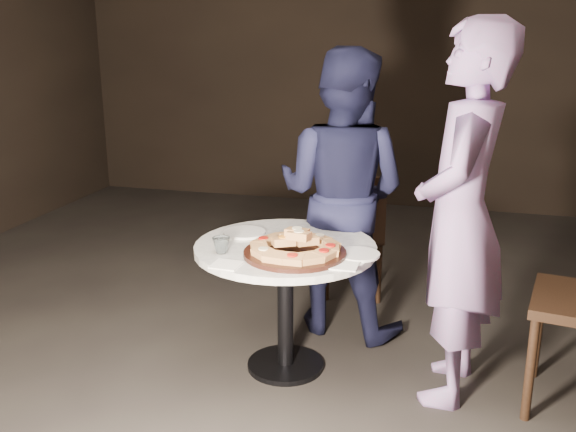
{
  "coord_description": "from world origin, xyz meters",
  "views": [
    {
      "loc": [
        0.71,
        -2.73,
        1.66
      ],
      "look_at": [
        -0.05,
        0.18,
        0.8
      ],
      "focal_mm": 40.0,
      "sensor_mm": 36.0,
      "label": 1
    }
  ],
  "objects_px": {
    "water_glass": "(221,245)",
    "diner_teal": "(461,217)",
    "serving_board": "(295,253)",
    "chair_far": "(355,227)",
    "focaccia_pile": "(295,244)",
    "diner_navy": "(342,194)",
    "table": "(285,268)"
  },
  "relations": [
    {
      "from": "water_glass",
      "to": "diner_teal",
      "type": "xyz_separation_m",
      "value": [
        1.07,
        0.19,
        0.16
      ]
    },
    {
      "from": "serving_board",
      "to": "chair_far",
      "type": "height_order",
      "value": "chair_far"
    },
    {
      "from": "focaccia_pile",
      "to": "diner_navy",
      "type": "height_order",
      "value": "diner_navy"
    },
    {
      "from": "serving_board",
      "to": "diner_navy",
      "type": "relative_size",
      "value": 0.3
    },
    {
      "from": "water_glass",
      "to": "chair_far",
      "type": "distance_m",
      "value": 1.29
    },
    {
      "from": "serving_board",
      "to": "water_glass",
      "type": "xyz_separation_m",
      "value": [
        -0.34,
        -0.06,
        0.03
      ]
    },
    {
      "from": "table",
      "to": "diner_teal",
      "type": "xyz_separation_m",
      "value": [
        0.81,
        -0.01,
        0.32
      ]
    },
    {
      "from": "table",
      "to": "focaccia_pile",
      "type": "distance_m",
      "value": 0.24
    },
    {
      "from": "table",
      "to": "chair_far",
      "type": "xyz_separation_m",
      "value": [
        0.18,
        1.0,
        -0.07
      ]
    },
    {
      "from": "diner_navy",
      "to": "serving_board",
      "type": "bearing_deg",
      "value": 94.97
    },
    {
      "from": "chair_far",
      "to": "diner_teal",
      "type": "relative_size",
      "value": 0.48
    },
    {
      "from": "diner_teal",
      "to": "chair_far",
      "type": "bearing_deg",
      "value": -142.35
    },
    {
      "from": "chair_far",
      "to": "diner_navy",
      "type": "distance_m",
      "value": 0.55
    },
    {
      "from": "table",
      "to": "diner_teal",
      "type": "relative_size",
      "value": 0.68
    },
    {
      "from": "diner_navy",
      "to": "diner_teal",
      "type": "xyz_separation_m",
      "value": [
        0.64,
        -0.56,
        0.07
      ]
    },
    {
      "from": "chair_far",
      "to": "diner_teal",
      "type": "bearing_deg",
      "value": 115.39
    },
    {
      "from": "serving_board",
      "to": "water_glass",
      "type": "distance_m",
      "value": 0.35
    },
    {
      "from": "focaccia_pile",
      "to": "chair_far",
      "type": "height_order",
      "value": "chair_far"
    },
    {
      "from": "diner_navy",
      "to": "diner_teal",
      "type": "bearing_deg",
      "value": 151.23
    },
    {
      "from": "diner_navy",
      "to": "table",
      "type": "bearing_deg",
      "value": 84.88
    },
    {
      "from": "focaccia_pile",
      "to": "chair_far",
      "type": "distance_m",
      "value": 1.17
    },
    {
      "from": "chair_far",
      "to": "diner_navy",
      "type": "bearing_deg",
      "value": 82.09
    },
    {
      "from": "table",
      "to": "focaccia_pile",
      "type": "xyz_separation_m",
      "value": [
        0.08,
        -0.14,
        0.18
      ]
    },
    {
      "from": "focaccia_pile",
      "to": "chair_far",
      "type": "relative_size",
      "value": 0.52
    },
    {
      "from": "table",
      "to": "focaccia_pile",
      "type": "height_order",
      "value": "focaccia_pile"
    },
    {
      "from": "table",
      "to": "diner_navy",
      "type": "relative_size",
      "value": 0.74
    },
    {
      "from": "table",
      "to": "water_glass",
      "type": "bearing_deg",
      "value": -142.44
    },
    {
      "from": "table",
      "to": "diner_navy",
      "type": "bearing_deg",
      "value": 72.45
    },
    {
      "from": "chair_far",
      "to": "water_glass",
      "type": "bearing_deg",
      "value": 63.12
    },
    {
      "from": "serving_board",
      "to": "chair_far",
      "type": "relative_size",
      "value": 0.58
    },
    {
      "from": "focaccia_pile",
      "to": "diner_navy",
      "type": "bearing_deg",
      "value": 82.56
    },
    {
      "from": "serving_board",
      "to": "diner_navy",
      "type": "height_order",
      "value": "diner_navy"
    }
  ]
}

